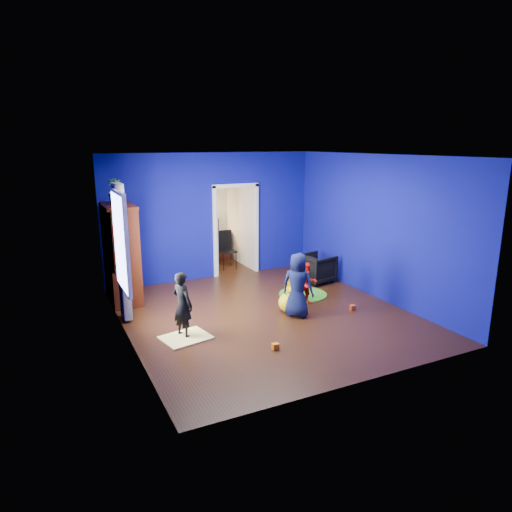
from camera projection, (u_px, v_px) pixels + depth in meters
name	position (u px, v px, depth m)	size (l,w,h in m)	color
floor	(266.00, 315.00, 8.49)	(5.00, 5.50, 0.01)	black
ceiling	(267.00, 155.00, 7.79)	(5.00, 5.50, 0.01)	white
wall_back	(212.00, 216.00, 10.53)	(5.00, 0.02, 2.90)	navy
wall_front	(366.00, 279.00, 5.74)	(5.00, 0.02, 2.90)	navy
wall_left	(123.00, 253.00, 7.07)	(0.02, 5.50, 2.90)	navy
wall_right	(376.00, 227.00, 9.20)	(0.02, 5.50, 2.90)	navy
alcove	(222.00, 218.00, 11.60)	(1.00, 1.75, 2.50)	silver
armchair	(316.00, 268.00, 10.40)	(0.69, 0.71, 0.65)	black
child_black	(183.00, 305.00, 7.40)	(0.40, 0.27, 1.11)	black
child_navy	(298.00, 285.00, 8.29)	(0.58, 0.38, 1.19)	#10123B
toddler_red	(307.00, 284.00, 8.95)	(0.41, 0.32, 0.85)	#B21C13
vase	(120.00, 200.00, 8.47)	(0.22, 0.22, 0.23)	#0C5765
potted_plant	(115.00, 191.00, 8.89)	(0.27, 0.27, 0.47)	#338B32
tv_armoire	(121.00, 254.00, 8.99)	(0.58, 1.14, 1.96)	#3B1109
crt_tv	(123.00, 252.00, 9.00)	(0.46, 0.70, 0.54)	silver
yellow_blanket	(186.00, 338.00, 7.45)	(0.75, 0.60, 0.03)	#F2E07A
hopper_ball	(288.00, 303.00, 8.58)	(0.36, 0.36, 0.36)	yellow
kid_chair	(295.00, 290.00, 9.10)	(0.28, 0.28, 0.50)	yellow
play_mat	(303.00, 294.00, 9.58)	(1.00, 1.00, 0.03)	green
toy_arch	(303.00, 294.00, 9.58)	(0.89, 0.89, 0.05)	#3F8CD8
window_left	(120.00, 242.00, 7.36)	(0.03, 0.95, 1.55)	white
curtain	(122.00, 252.00, 7.96)	(0.14, 0.42, 2.40)	slate
doorway	(236.00, 231.00, 10.89)	(1.16, 0.10, 2.10)	white
study_desk	(214.00, 246.00, 12.37)	(0.88, 0.44, 0.75)	#3D140A
desk_monitor	(212.00, 225.00, 12.33)	(0.40, 0.05, 0.32)	black
desk_lamp	(203.00, 227.00, 12.17)	(0.14, 0.14, 0.14)	#FFD88C
folding_chair	(227.00, 251.00, 11.51)	(0.40, 0.40, 0.92)	black
book_shelf	(211.00, 185.00, 12.06)	(0.88, 0.24, 0.04)	white
toy_0	(352.00, 308.00, 8.70)	(0.10, 0.08, 0.10)	#DF4D25
toy_1	(319.00, 280.00, 10.45)	(0.11, 0.11, 0.11)	blue
toy_2	(275.00, 346.00, 7.05)	(0.10, 0.08, 0.10)	orange
toy_3	(286.00, 303.00, 8.93)	(0.11, 0.11, 0.11)	green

